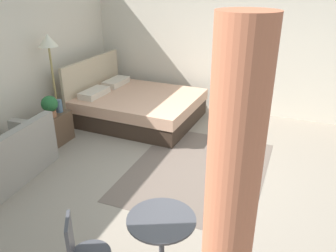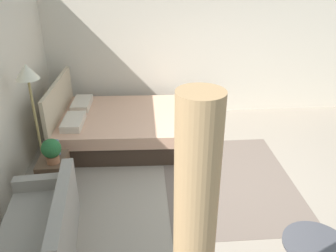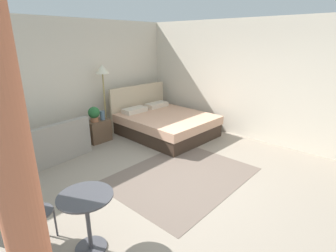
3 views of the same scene
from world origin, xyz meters
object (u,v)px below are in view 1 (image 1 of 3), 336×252
object	(u,v)px
vase	(59,106)
cafe_chair_near_window	(81,250)
potted_plant	(50,105)
balcony_table	(162,238)
nightstand	(55,128)
couch	(3,162)
floor_lamp	(49,49)
bed	(137,106)

from	to	relation	value
vase	cafe_chair_near_window	bearing A→B (deg)	-138.79
potted_plant	balcony_table	distance (m)	3.42
nightstand	vase	size ratio (longest dim) A/B	2.49
couch	potted_plant	distance (m)	1.24
nightstand	balcony_table	distance (m)	3.52
cafe_chair_near_window	floor_lamp	bearing A→B (deg)	41.66
vase	couch	bearing A→B (deg)	-176.63
potted_plant	vase	world-z (taller)	potted_plant
cafe_chair_near_window	couch	bearing A→B (deg)	61.49
potted_plant	floor_lamp	size ratio (longest dim) A/B	0.20
balcony_table	cafe_chair_near_window	xyz separation A→B (m)	(-0.39, 0.59, -0.00)
couch	balcony_table	size ratio (longest dim) A/B	2.19
nightstand	vase	distance (m)	0.39
potted_plant	balcony_table	size ratio (longest dim) A/B	0.49
floor_lamp	balcony_table	distance (m)	4.10
cafe_chair_near_window	bed	bearing A→B (deg)	20.12
bed	balcony_table	xyz separation A→B (m)	(-3.46, -2.01, 0.21)
cafe_chair_near_window	vase	bearing A→B (deg)	41.21
floor_lamp	bed	bearing A→B (deg)	-47.84
vase	balcony_table	distance (m)	3.55
bed	cafe_chair_near_window	world-z (taller)	bed
couch	potted_plant	xyz separation A→B (m)	(1.15, 0.08, 0.44)
floor_lamp	balcony_table	xyz separation A→B (m)	(-2.45, -3.12, -1.01)
floor_lamp	couch	bearing A→B (deg)	-167.03
nightstand	floor_lamp	distance (m)	1.35
nightstand	potted_plant	world-z (taller)	potted_plant
bed	balcony_table	distance (m)	4.01
couch	cafe_chair_near_window	bearing A→B (deg)	-118.51
balcony_table	bed	bearing A→B (deg)	30.07
nightstand	bed	bearing A→B (deg)	-30.82
bed	couch	size ratio (longest dim) A/B	1.43
couch	balcony_table	distance (m)	2.85
balcony_table	potted_plant	bearing A→B (deg)	55.59
bed	vase	distance (m)	1.58
nightstand	balcony_table	bearing A→B (deg)	-125.33
floor_lamp	cafe_chair_near_window	distance (m)	3.94
bed	nightstand	bearing A→B (deg)	149.18
nightstand	floor_lamp	size ratio (longest dim) A/B	0.30
floor_lamp	balcony_table	world-z (taller)	floor_lamp
couch	nightstand	world-z (taller)	couch
vase	floor_lamp	xyz separation A→B (m)	(0.30, 0.31, 0.89)
potted_plant	balcony_table	bearing A→B (deg)	-124.41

